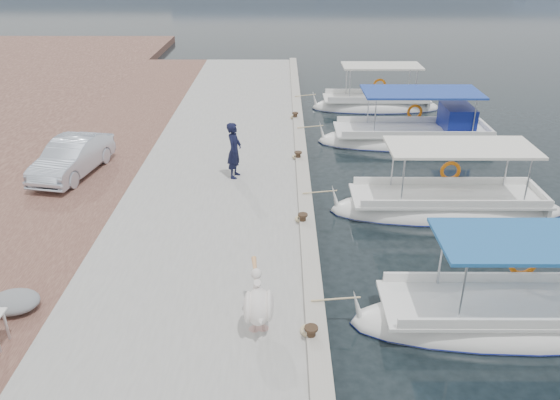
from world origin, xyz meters
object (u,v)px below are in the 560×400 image
(fishing_caique_c, at_px, (446,208))
(fishing_caique_e, at_px, (375,106))
(fishing_caique_d, at_px, (414,138))
(parked_car, at_px, (72,157))
(fisherman, at_px, (234,150))
(fishing_caique_b, at_px, (520,320))
(pelican, at_px, (258,304))

(fishing_caique_c, height_order, fishing_caique_e, same)
(fishing_caique_e, bearing_deg, fishing_caique_d, -80.26)
(fishing_caique_c, xyz_separation_m, parked_car, (-12.43, 1.87, 1.00))
(fishing_caique_c, bearing_deg, fishing_caique_e, 92.23)
(fisherman, relative_size, parked_car, 0.50)
(fishing_caique_b, bearing_deg, fishing_caique_d, 88.69)
(fishing_caique_b, distance_m, fishing_caique_e, 17.33)
(fishing_caique_d, height_order, pelican, fishing_caique_d)
(fishing_caique_d, height_order, fisherman, fisherman)
(fishing_caique_b, height_order, fisherman, fisherman)
(fishing_caique_c, bearing_deg, fishing_caique_b, -88.59)
(fishing_caique_d, distance_m, fishing_caique_e, 5.17)
(fishing_caique_b, relative_size, fishing_caique_d, 0.96)
(fishing_caique_d, distance_m, parked_car, 13.72)
(fishing_caique_d, xyz_separation_m, fisherman, (-7.27, -4.90, 1.28))
(parked_car, bearing_deg, fishing_caique_b, -20.68)
(fishing_caique_d, bearing_deg, fishing_caique_c, -93.64)
(fishing_caique_b, distance_m, fishing_caique_c, 5.64)
(fishing_caique_e, height_order, parked_car, fishing_caique_e)
(fishing_caique_e, bearing_deg, fisherman, -122.59)
(parked_car, bearing_deg, fishing_caique_e, 49.49)
(fishing_caique_c, relative_size, fisherman, 3.87)
(fisherman, bearing_deg, pelican, -159.03)
(fishing_caique_e, distance_m, parked_car, 15.52)
(fishing_caique_e, bearing_deg, fishing_caique_c, -87.77)
(fisherman, bearing_deg, parked_car, 101.12)
(fisherman, bearing_deg, fishing_caique_b, -123.30)
(fishing_caique_d, bearing_deg, fisherman, -145.99)
(fishing_caique_b, bearing_deg, fishing_caique_e, 91.97)
(pelican, relative_size, parked_car, 0.42)
(fishing_caique_c, bearing_deg, fishing_caique_d, 86.36)
(fishing_caique_d, height_order, parked_car, fishing_caique_d)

